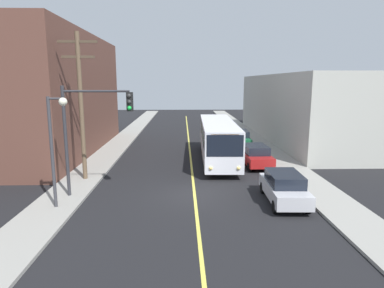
{
  "coord_description": "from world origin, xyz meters",
  "views": [
    {
      "loc": [
        -0.65,
        -18.17,
        6.31
      ],
      "look_at": [
        0.0,
        5.1,
        2.0
      ],
      "focal_mm": 31.26,
      "sensor_mm": 36.0,
      "label": 1
    }
  ],
  "objects": [
    {
      "name": "parked_car_silver",
      "position": [
        4.7,
        -1.35,
        0.84
      ],
      "size": [
        1.95,
        4.46,
        1.62
      ],
      "color": "#B7B7BC",
      "rests_on": "ground"
    },
    {
      "name": "lane_stripe_center",
      "position": [
        0.0,
        15.0,
        0.01
      ],
      "size": [
        0.16,
        60.0,
        0.01
      ],
      "primitive_type": "cube",
      "color": "#D8CC4C",
      "rests_on": "ground"
    },
    {
      "name": "building_left_brick",
      "position": [
        -13.49,
        12.31,
        5.23
      ],
      "size": [
        10.0,
        20.45,
        10.46
      ],
      "color": "brown",
      "rests_on": "ground"
    },
    {
      "name": "parked_car_red",
      "position": [
        4.88,
        6.5,
        0.84
      ],
      "size": [
        1.97,
        4.47,
        1.62
      ],
      "color": "maroon",
      "rests_on": "ground"
    },
    {
      "name": "sidewalk_right",
      "position": [
        7.25,
        10.0,
        0.07
      ],
      "size": [
        2.5,
        90.0,
        0.15
      ],
      "primitive_type": "cube",
      "color": "gray",
      "rests_on": "ground"
    },
    {
      "name": "traffic_signal_left_corner",
      "position": [
        -5.41,
        -0.32,
        4.3
      ],
      "size": [
        3.75,
        0.48,
        6.0
      ],
      "color": "#2D2D33",
      "rests_on": "sidewalk_left"
    },
    {
      "name": "building_right_warehouse",
      "position": [
        14.49,
        18.79,
        3.56
      ],
      "size": [
        12.0,
        26.67,
        7.13
      ],
      "color": "#B2B2A8",
      "rests_on": "ground"
    },
    {
      "name": "city_bus",
      "position": [
        2.2,
        8.49,
        1.82
      ],
      "size": [
        2.91,
        12.22,
        3.2
      ],
      "color": "silver",
      "rests_on": "ground"
    },
    {
      "name": "sidewalk_left",
      "position": [
        -7.25,
        10.0,
        0.07
      ],
      "size": [
        2.5,
        90.0,
        0.15
      ],
      "primitive_type": "cube",
      "color": "gray",
      "rests_on": "ground"
    },
    {
      "name": "parked_car_green",
      "position": [
        4.98,
        14.45,
        0.84
      ],
      "size": [
        1.9,
        4.44,
        1.62
      ],
      "color": "#196038",
      "rests_on": "ground"
    },
    {
      "name": "utility_pole_near",
      "position": [
        -7.01,
        2.99,
        5.23
      ],
      "size": [
        2.4,
        0.28,
        9.19
      ],
      "color": "brown",
      "rests_on": "sidewalk_left"
    },
    {
      "name": "ground_plane",
      "position": [
        0.0,
        0.0,
        0.0
      ],
      "size": [
        120.0,
        120.0,
        0.0
      ],
      "primitive_type": "plane",
      "color": "black"
    },
    {
      "name": "street_lamp_left",
      "position": [
        -6.83,
        -2.03,
        3.74
      ],
      "size": [
        0.98,
        0.4,
        5.5
      ],
      "color": "#38383D",
      "rests_on": "sidewalk_left"
    }
  ]
}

